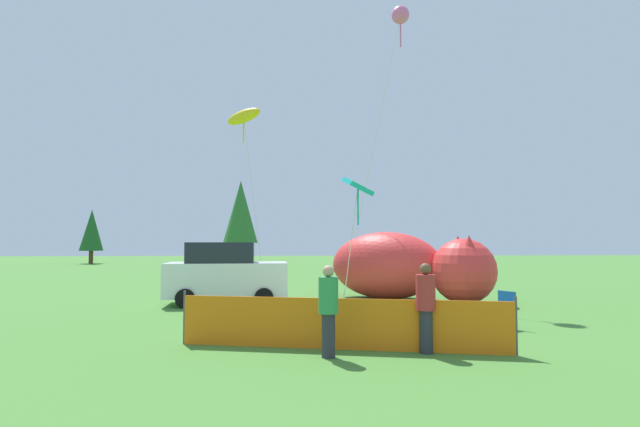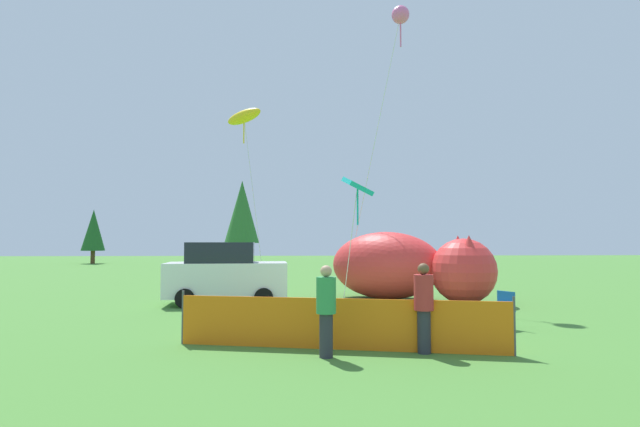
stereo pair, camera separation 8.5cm
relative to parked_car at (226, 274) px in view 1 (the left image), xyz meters
name	(u,v)px [view 1 (the left image)]	position (x,y,z in m)	size (l,w,h in m)	color
ground_plane	(368,319)	(4.50, -3.51, -1.06)	(120.00, 120.00, 0.00)	#477F33
parked_car	(226,274)	(0.00, 0.00, 0.00)	(4.27, 2.19, 2.17)	white
folding_chair	(503,307)	(7.68, -5.33, -0.52)	(0.75, 0.75, 0.94)	#1959A5
inflatable_cat	(405,268)	(6.59, 0.78, 0.12)	(6.17, 5.04, 2.56)	red
safety_fence	(341,324)	(3.33, -7.51, -0.54)	(6.72, 1.55, 1.14)	orange
spectator_in_red_shirt	(426,304)	(4.97, -7.94, -0.09)	(0.39, 0.39, 1.78)	#2D2D38
spectator_in_green_shirt	(328,307)	(3.01, -8.18, -0.10)	(0.38, 0.38, 1.75)	#2D2D38
kite_yellow_hero	(244,117)	(0.00, 6.04, 7.10)	(2.13, 1.81, 8.70)	silver
kite_teal_diamond	(358,188)	(4.52, -1.30, 2.93)	(1.05, 1.15, 4.41)	silver
kite_pink_octopus	(400,18)	(6.59, 1.33, 10.02)	(2.57, 1.28, 11.55)	silver
horizon_tree_east	(92,230)	(-17.13, 32.04, 2.18)	(2.21, 2.21, 5.28)	brown
horizon_tree_west	(241,212)	(-2.85, 33.39, 4.08)	(3.51, 3.51, 8.38)	brown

